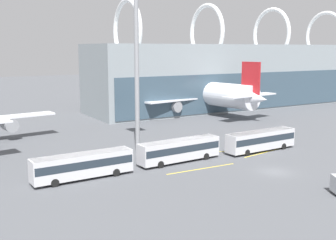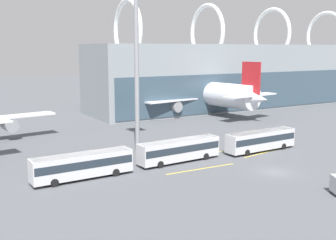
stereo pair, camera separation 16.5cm
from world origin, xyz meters
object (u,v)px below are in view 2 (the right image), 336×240
object	(u,v)px
shuttle_bus_0	(83,164)
floodlight_mast	(136,32)
airliner_at_gate_far	(202,93)
shuttle_bus_2	(261,139)
shuttle_bus_1	(179,149)

from	to	relation	value
shuttle_bus_0	floodlight_mast	xyz separation A→B (m)	(12.23, 9.28, 16.92)
airliner_at_gate_far	floodlight_mast	world-z (taller)	floodlight_mast
shuttle_bus_0	shuttle_bus_2	xyz separation A→B (m)	(29.58, -0.16, 0.00)
airliner_at_gate_far	shuttle_bus_1	world-z (taller)	airliner_at_gate_far
airliner_at_gate_far	shuttle_bus_0	size ratio (longest dim) A/B	3.20
shuttle_bus_0	floodlight_mast	bearing A→B (deg)	35.08
airliner_at_gate_far	floodlight_mast	bearing A→B (deg)	122.48
shuttle_bus_0	floodlight_mast	size ratio (longest dim) A/B	0.45
shuttle_bus_1	floodlight_mast	xyz separation A→B (m)	(-2.56, 8.47, 16.92)
airliner_at_gate_far	shuttle_bus_2	size ratio (longest dim) A/B	3.20
shuttle_bus_0	shuttle_bus_1	size ratio (longest dim) A/B	1.00
airliner_at_gate_far	shuttle_bus_2	bearing A→B (deg)	149.35
airliner_at_gate_far	shuttle_bus_2	distance (m)	41.30
airliner_at_gate_far	floodlight_mast	xyz separation A→B (m)	(-32.30, -28.92, 13.61)
shuttle_bus_1	shuttle_bus_2	size ratio (longest dim) A/B	1.00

